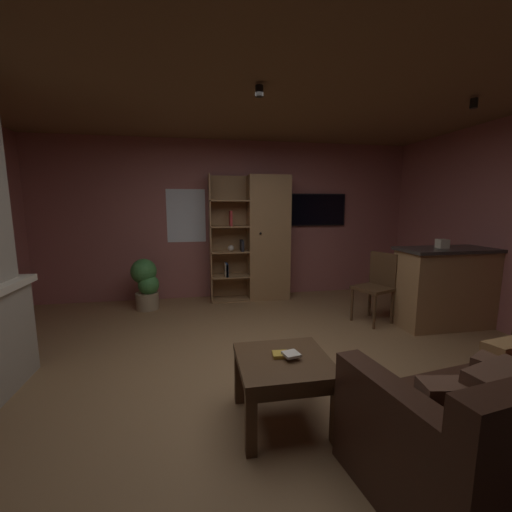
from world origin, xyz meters
TOP-DOWN VIEW (x-y plane):
  - floor at (0.00, 0.00)m, footprint 6.18×5.48m
  - wall_back at (0.00, 2.77)m, footprint 6.30×0.06m
  - ceiling at (0.00, 0.00)m, footprint 6.18×5.48m
  - window_pane_back at (-0.73, 2.73)m, footprint 0.62×0.01m
  - bookshelf_cabinet at (0.50, 2.49)m, footprint 1.28×0.41m
  - kitchen_bar_counter at (2.64, 0.84)m, footprint 1.44×0.57m
  - tissue_box at (2.44, 0.85)m, footprint 0.13×0.13m
  - leather_couch at (1.12, -1.32)m, footprint 1.78×1.10m
  - coffee_table at (0.02, -0.61)m, footprint 0.64×0.64m
  - table_book_0 at (0.00, -0.57)m, footprint 0.12×0.11m
  - table_book_1 at (0.06, -0.62)m, footprint 0.13×0.13m
  - dining_chair at (1.77, 1.15)m, footprint 0.55×0.55m
  - potted_floor_plant at (-1.33, 2.23)m, footprint 0.41×0.39m
  - wall_mounted_tv at (1.51, 2.71)m, footprint 0.97×0.06m
  - track_light_spot_1 at (-0.00, 0.25)m, footprint 0.07×0.07m
  - track_light_spot_2 at (2.10, 0.20)m, footprint 0.07×0.07m

SIDE VIEW (x-z plane):
  - floor at x=0.00m, z-range -0.02..0.00m
  - leather_couch at x=1.12m, z-range -0.11..0.73m
  - coffee_table at x=0.02m, z-range 0.15..0.62m
  - potted_floor_plant at x=-1.33m, z-range 0.03..0.79m
  - table_book_0 at x=0.00m, z-range 0.48..0.50m
  - kitchen_bar_counter at x=2.64m, z-range 0.00..1.02m
  - table_book_1 at x=0.06m, z-range 0.50..0.52m
  - dining_chair at x=1.77m, z-range 0.07..0.99m
  - bookshelf_cabinet at x=0.50m, z-range -0.01..2.00m
  - tissue_box at x=2.44m, z-range 1.01..1.12m
  - wall_back at x=0.00m, z-range 0.00..2.58m
  - window_pane_back at x=-0.73m, z-range 0.95..1.80m
  - wall_mounted_tv at x=1.51m, z-range 1.19..1.74m
  - track_light_spot_1 at x=0.00m, z-range 2.47..2.56m
  - track_light_spot_2 at x=2.10m, z-range 2.47..2.56m
  - ceiling at x=0.00m, z-range 2.58..2.60m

